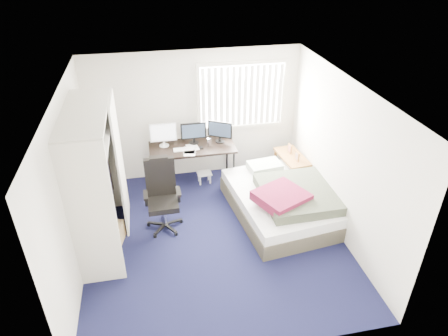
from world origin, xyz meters
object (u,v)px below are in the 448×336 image
Objects in this scene: desk at (192,145)px; nightstand at (292,159)px; office_chair at (163,201)px; bed at (283,200)px.

desk reaches higher than nightstand.
office_chair is 1.39× the size of nightstand.
nightstand is (2.53, 0.86, 0.04)m from office_chair.
bed is (1.39, -1.36, -0.52)m from desk.
desk is 1.30× the size of office_chair.
desk reaches higher than bed.
nightstand is at bearing 63.54° from bed.
bed is (-0.48, -0.97, -0.23)m from nightstand.
nightstand is 1.11m from bed.
office_chair is 2.06m from bed.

